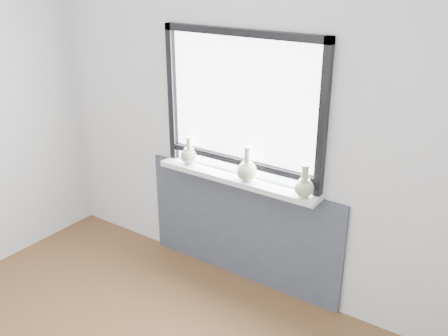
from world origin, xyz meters
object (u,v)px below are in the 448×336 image
Objects in this scene: windowsill at (236,179)px; vase_c at (304,186)px; vase_a at (189,154)px; vase_b at (247,170)px.

vase_c is (0.56, -0.03, 0.10)m from windowsill.
vase_c reaches higher than windowsill.
vase_a is 1.00m from vase_c.
vase_a is 0.55m from vase_b.
vase_c reaches higher than vase_a.
windowsill is at bearing -0.79° from vase_a.
vase_a is at bearing 179.21° from windowsill.
vase_c is at bearing -1.16° from vase_b.
vase_b is at bearing -2.80° from vase_a.
vase_b is at bearing -11.21° from windowsill.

